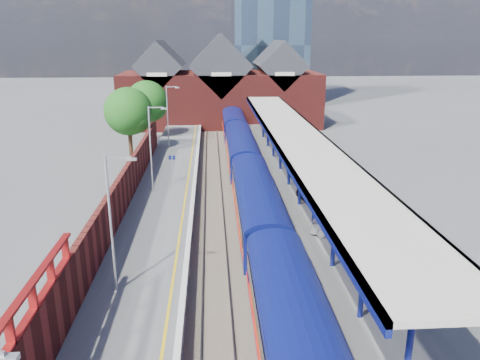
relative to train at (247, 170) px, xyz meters
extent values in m
plane|color=#5B5B5E|center=(-1.49, 6.04, -2.12)|extent=(240.00, 240.00, 0.00)
cube|color=#473D33|center=(-1.49, -3.96, -2.09)|extent=(6.00, 76.00, 0.06)
cube|color=slate|center=(-3.71, -3.96, -2.00)|extent=(0.07, 76.00, 0.14)
cube|color=slate|center=(-2.27, -3.96, -2.00)|extent=(0.07, 76.00, 0.14)
cube|color=slate|center=(-0.71, -3.96, -2.00)|extent=(0.07, 76.00, 0.14)
cube|color=slate|center=(0.73, -3.96, -2.00)|extent=(0.07, 76.00, 0.14)
cube|color=#565659|center=(-6.99, -3.96, -1.62)|extent=(5.00, 76.00, 1.00)
cube|color=#565659|center=(4.51, -3.96, -1.62)|extent=(6.00, 76.00, 1.00)
cube|color=silver|center=(-4.64, -3.96, -1.10)|extent=(0.30, 76.00, 0.05)
cube|color=silver|center=(1.66, -3.96, -1.10)|extent=(0.30, 76.00, 0.05)
cube|color=yellow|center=(-5.24, -3.96, -1.12)|extent=(0.14, 76.00, 0.01)
cube|color=navy|center=(0.01, -24.78, -0.22)|extent=(2.92, 16.02, 2.50)
cube|color=navy|center=(0.01, -24.78, 1.03)|extent=(2.92, 16.02, 0.60)
cube|color=navy|center=(0.01, -8.18, -0.22)|extent=(2.92, 16.02, 2.50)
cube|color=navy|center=(0.01, -8.18, 1.03)|extent=(2.92, 16.02, 0.60)
cube|color=navy|center=(0.01, 8.42, -0.22)|extent=(2.92, 16.02, 2.50)
cube|color=navy|center=(0.01, 8.42, 1.03)|extent=(2.92, 16.02, 0.60)
cube|color=navy|center=(0.01, 25.02, -0.22)|extent=(2.92, 16.02, 2.50)
cube|color=navy|center=(0.01, 25.02, 1.03)|extent=(2.92, 16.02, 0.60)
cube|color=black|center=(-1.41, 0.12, 0.23)|extent=(0.04, 60.54, 0.70)
cube|color=red|center=(-1.42, 0.12, -0.57)|extent=(0.03, 55.27, 0.30)
cube|color=red|center=(-1.43, 0.12, -0.82)|extent=(0.03, 55.27, 0.30)
cube|color=black|center=(0.01, 30.62, -1.82)|extent=(2.00, 2.40, 0.60)
cylinder|color=navy|center=(3.51, -25.96, 0.98)|extent=(0.24, 0.24, 4.20)
cylinder|color=navy|center=(3.51, -20.96, 0.98)|extent=(0.24, 0.24, 4.20)
cylinder|color=navy|center=(3.51, -15.96, 0.98)|extent=(0.24, 0.24, 4.20)
cylinder|color=navy|center=(3.51, -10.96, 0.98)|extent=(0.24, 0.24, 4.20)
cylinder|color=navy|center=(3.51, -5.96, 0.98)|extent=(0.24, 0.24, 4.20)
cylinder|color=navy|center=(3.51, -0.96, 0.98)|extent=(0.24, 0.24, 4.20)
cylinder|color=navy|center=(3.51, 4.04, 0.98)|extent=(0.24, 0.24, 4.20)
cylinder|color=navy|center=(3.51, 9.04, 0.98)|extent=(0.24, 0.24, 4.20)
cylinder|color=navy|center=(3.51, 14.04, 0.98)|extent=(0.24, 0.24, 4.20)
cylinder|color=navy|center=(3.51, 19.04, 0.98)|extent=(0.24, 0.24, 4.20)
cube|color=beige|center=(4.01, -1.96, 3.23)|extent=(4.50, 52.00, 0.25)
cube|color=navy|center=(1.86, -1.96, 3.08)|extent=(0.20, 52.00, 0.55)
cube|color=navy|center=(6.16, -1.96, 3.08)|extent=(0.20, 52.00, 0.55)
cube|color=#A5A8AA|center=(-6.79, -31.96, 5.68)|extent=(0.45, 0.18, 0.12)
cylinder|color=#A5A8AA|center=(-7.99, -17.96, 2.38)|extent=(0.12, 0.12, 7.00)
cube|color=#A5A8AA|center=(-7.39, -17.96, 5.78)|extent=(1.20, 0.08, 0.08)
cube|color=#A5A8AA|center=(-6.79, -17.96, 5.68)|extent=(0.45, 0.18, 0.12)
cylinder|color=#A5A8AA|center=(-7.99, -1.96, 2.38)|extent=(0.12, 0.12, 7.00)
cube|color=#A5A8AA|center=(-7.39, -1.96, 5.78)|extent=(1.20, 0.08, 0.08)
cube|color=#A5A8AA|center=(-6.79, -1.96, 5.68)|extent=(0.45, 0.18, 0.12)
cylinder|color=#A5A8AA|center=(-7.99, 14.04, 2.38)|extent=(0.12, 0.12, 7.00)
cube|color=#A5A8AA|center=(-7.39, 14.04, 5.78)|extent=(1.20, 0.08, 0.08)
cube|color=#A5A8AA|center=(-6.79, 14.04, 5.68)|extent=(0.45, 0.18, 0.12)
cylinder|color=#A5A8AA|center=(-6.49, 0.04, 0.13)|extent=(0.08, 0.08, 2.50)
cube|color=#0C194C|center=(-6.49, 0.04, 1.18)|extent=(0.55, 0.06, 0.35)
cube|color=#5A1A17|center=(-9.59, -9.96, 0.28)|extent=(0.35, 50.00, 2.80)
cube|color=maroon|center=(-9.59, -25.96, 2.18)|extent=(0.30, 0.12, 1.00)
cube|color=maroon|center=(-9.59, -23.96, 2.18)|extent=(0.30, 0.12, 1.00)
cube|color=maroon|center=(-9.59, -21.96, 2.18)|extent=(0.30, 0.12, 1.00)
cube|color=maroon|center=(-9.59, -19.96, 2.18)|extent=(0.30, 0.12, 1.00)
cube|color=#5A1A17|center=(-1.49, 34.04, 1.88)|extent=(30.00, 12.00, 8.00)
cube|color=#232328|center=(-10.49, 34.04, 7.08)|extent=(7.13, 12.00, 7.13)
cube|color=#232328|center=(-1.49, 34.04, 7.08)|extent=(9.16, 12.00, 9.16)
cube|color=#232328|center=(7.51, 34.04, 7.08)|extent=(7.13, 12.00, 7.13)
cube|color=beige|center=(-10.49, 27.99, 6.08)|extent=(2.80, 0.15, 0.50)
cube|color=beige|center=(-1.49, 27.99, 6.08)|extent=(2.80, 0.15, 0.50)
cube|color=beige|center=(7.51, 27.99, 6.08)|extent=(2.80, 0.15, 0.50)
cube|color=#455876|center=(8.51, 56.04, 17.88)|extent=(14.00, 14.00, 40.00)
cylinder|color=#382314|center=(-11.99, 12.04, -0.12)|extent=(0.44, 0.44, 4.00)
sphere|color=#1A4E14|center=(-11.99, 12.04, 3.38)|extent=(5.20, 5.20, 5.20)
sphere|color=#1A4E14|center=(-11.19, 11.54, 2.68)|extent=(3.20, 3.20, 3.20)
cylinder|color=#382314|center=(-10.99, 20.04, -0.12)|extent=(0.44, 0.44, 4.00)
sphere|color=#1A4E14|center=(-10.99, 20.04, 3.38)|extent=(5.20, 5.20, 5.20)
sphere|color=#1A4E14|center=(-10.19, 19.54, 2.68)|extent=(3.20, 3.20, 3.20)
imported|color=#ADACB1|center=(5.01, -12.09, -0.51)|extent=(3.91, 2.52, 1.22)
imported|color=black|center=(5.86, -4.40, -0.42)|extent=(5.18, 3.79, 1.40)
imported|color=navy|center=(5.80, 1.14, -0.56)|extent=(4.48, 3.50, 1.13)
camera|label=1|loc=(-3.12, -39.13, 11.08)|focal=35.00mm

